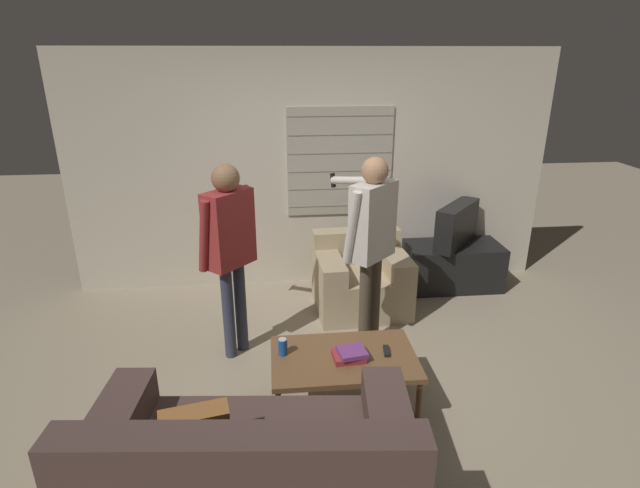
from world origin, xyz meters
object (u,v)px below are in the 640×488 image
armchair_beige (360,279)px  tv (456,225)px  soda_can (283,347)px  couch_blue (251,477)px  coffee_table (344,361)px  person_right_standing (371,231)px  person_left_standing (229,238)px  spare_remote (386,351)px  book_stack (350,354)px

armchair_beige → tv: size_ratio=1.36×
armchair_beige → soda_can: (-0.84, -1.48, 0.20)m
couch_blue → coffee_table: couch_blue is taller
coffee_table → person_right_standing: 1.14m
tv → person_right_standing: 1.66m
couch_blue → person_right_standing: person_right_standing is taller
armchair_beige → soda_can: size_ratio=7.51×
tv → person_left_standing: (-2.36, -1.10, 0.34)m
couch_blue → spare_remote: 1.34m
armchair_beige → person_right_standing: (-0.06, -0.72, 0.78)m
coffee_table → book_stack: size_ratio=4.20×
tv → armchair_beige: bearing=-29.1°
person_left_standing → person_right_standing: size_ratio=0.98×
spare_remote → coffee_table: bearing=-169.3°
coffee_table → soda_can: soda_can is taller
armchair_beige → soda_can: 1.71m
couch_blue → armchair_beige: 2.68m
couch_blue → coffee_table: (0.64, 0.92, 0.07)m
book_stack → person_right_standing: bearing=70.8°
tv → book_stack: bearing=4.6°
person_left_standing → soda_can: 1.04m
person_right_standing → book_stack: bearing=-153.6°
armchair_beige → book_stack: 1.64m
tv → person_left_standing: size_ratio=0.41×
armchair_beige → coffee_table: (-0.40, -1.55, 0.09)m
person_left_standing → armchair_beige: bearing=-18.2°
couch_blue → person_right_standing: 2.15m
person_left_standing → person_right_standing: (1.18, -0.01, 0.03)m
person_left_standing → coffee_table: bearing=-93.4°
tv → person_left_standing: 2.62m
armchair_beige → person_left_standing: 1.61m
book_stack → tv: bearing=53.2°
book_stack → coffee_table: bearing=137.0°
coffee_table → person_right_standing: size_ratio=0.60×
couch_blue → soda_can: couch_blue is taller
coffee_table → person_left_standing: size_ratio=0.62×
couch_blue → tv: tv is taller
person_right_standing → person_left_standing: bearing=135.0°
tv → person_right_standing: size_ratio=0.40×
coffee_table → person_left_standing: person_left_standing is taller
couch_blue → soda_can: size_ratio=14.47×
couch_blue → person_left_standing: (-0.19, 1.77, 0.73)m
armchair_beige → person_left_standing: size_ratio=0.56×
armchair_beige → couch_blue: bearing=64.0°
soda_can → spare_remote: 0.75m
person_left_standing → person_right_standing: 1.18m
person_right_standing → book_stack: size_ratio=6.94×
person_right_standing → soda_can: person_right_standing is taller
couch_blue → coffee_table: bearing=60.4°
tv → coffee_table: bearing=3.4°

